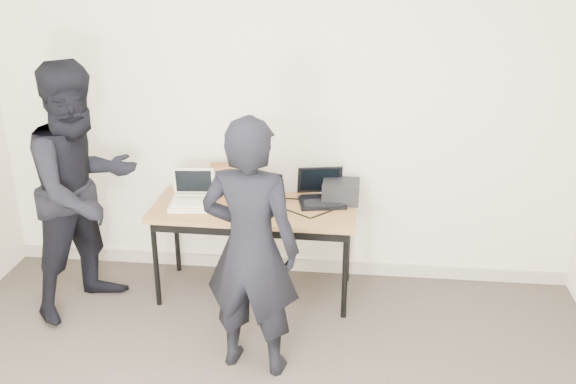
# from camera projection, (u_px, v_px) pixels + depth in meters

# --- Properties ---
(room) EXTENTS (4.60, 4.60, 2.80)m
(room) POSITION_uv_depth(u_px,v_px,m) (224.00, 244.00, 2.75)
(room) COLOR #413831
(room) RESTS_ON ground
(desk) EXTENTS (1.51, 0.67, 0.72)m
(desk) POSITION_uv_depth(u_px,v_px,m) (254.00, 215.00, 4.72)
(desk) COLOR brown
(desk) RESTS_ON ground
(laptop_beige) EXTENTS (0.34, 0.33, 0.25)m
(laptop_beige) POSITION_uv_depth(u_px,v_px,m) (192.00, 198.00, 4.73)
(laptop_beige) COLOR beige
(laptop_beige) RESTS_ON desk
(laptop_center) EXTENTS (0.44, 0.43, 0.27)m
(laptop_center) POSITION_uv_depth(u_px,v_px,m) (256.00, 201.00, 4.65)
(laptop_center) COLOR black
(laptop_center) RESTS_ON desk
(laptop_right) EXTENTS (0.39, 0.38, 0.25)m
(laptop_right) POSITION_uv_depth(u_px,v_px,m) (321.00, 194.00, 4.79)
(laptop_right) COLOR black
(laptop_right) RESTS_ON desk
(leather_satchel) EXTENTS (0.38, 0.23, 0.25)m
(leather_satchel) POSITION_uv_depth(u_px,v_px,m) (235.00, 179.00, 4.88)
(leather_satchel) COLOR brown
(leather_satchel) RESTS_ON desk
(tissue) EXTENTS (0.14, 0.11, 0.08)m
(tissue) POSITION_uv_depth(u_px,v_px,m) (238.00, 160.00, 4.82)
(tissue) COLOR white
(tissue) RESTS_ON leather_satchel
(equipment_box) EXTENTS (0.28, 0.23, 0.16)m
(equipment_box) POSITION_uv_depth(u_px,v_px,m) (341.00, 191.00, 4.79)
(equipment_box) COLOR black
(equipment_box) RESTS_ON desk
(power_brick) EXTENTS (0.07, 0.05, 0.03)m
(power_brick) POSITION_uv_depth(u_px,v_px,m) (220.00, 214.00, 4.56)
(power_brick) COLOR black
(power_brick) RESTS_ON desk
(cables) EXTENTS (1.14, 0.41, 0.01)m
(cables) POSITION_uv_depth(u_px,v_px,m) (260.00, 208.00, 4.69)
(cables) COLOR silver
(cables) RESTS_ON desk
(person_typist) EXTENTS (0.66, 0.50, 1.66)m
(person_typist) POSITION_uv_depth(u_px,v_px,m) (251.00, 249.00, 3.84)
(person_typist) COLOR black
(person_typist) RESTS_ON ground
(person_observer) EXTENTS (1.05, 1.12, 1.83)m
(person_observer) POSITION_uv_depth(u_px,v_px,m) (83.00, 190.00, 4.50)
(person_observer) COLOR black
(person_observer) RESTS_ON ground
(baseboard) EXTENTS (4.50, 0.03, 0.10)m
(baseboard) POSITION_uv_depth(u_px,v_px,m) (284.00, 264.00, 5.29)
(baseboard) COLOR #A39987
(baseboard) RESTS_ON ground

